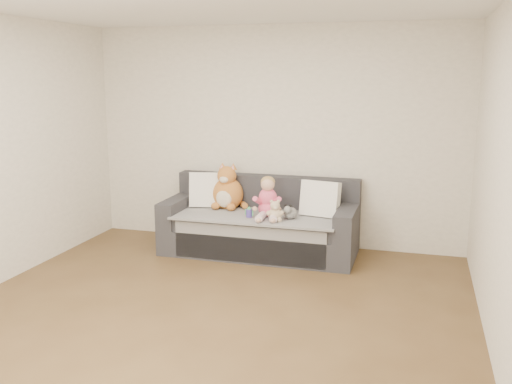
# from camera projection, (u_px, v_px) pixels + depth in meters

# --- Properties ---
(room_shell) EXTENTS (5.00, 5.00, 5.00)m
(room_shell) POSITION_uv_depth(u_px,v_px,m) (214.00, 162.00, 4.83)
(room_shell) COLOR brown
(room_shell) RESTS_ON ground
(sofa) EXTENTS (2.20, 0.94, 0.85)m
(sofa) POSITION_uv_depth(u_px,v_px,m) (261.00, 226.00, 6.59)
(sofa) COLOR #28272C
(sofa) RESTS_ON ground
(cushion_left) EXTENTS (0.49, 0.30, 0.43)m
(cushion_left) POSITION_uv_depth(u_px,v_px,m) (209.00, 190.00, 6.80)
(cushion_left) COLOR white
(cushion_left) RESTS_ON sofa
(cushion_right_back) EXTENTS (0.43, 0.34, 0.37)m
(cushion_right_back) POSITION_uv_depth(u_px,v_px,m) (321.00, 199.00, 6.43)
(cushion_right_back) COLOR white
(cushion_right_back) RESTS_ON sofa
(cushion_right_front) EXTENTS (0.46, 0.27, 0.41)m
(cushion_right_front) POSITION_uv_depth(u_px,v_px,m) (320.00, 199.00, 6.35)
(cushion_right_front) COLOR white
(cushion_right_front) RESTS_ON sofa
(toddler) EXTENTS (0.32, 0.47, 0.46)m
(toddler) POSITION_uv_depth(u_px,v_px,m) (268.00, 200.00, 6.32)
(toddler) COLOR #F2557A
(toddler) RESTS_ON sofa
(plush_cat) EXTENTS (0.45, 0.38, 0.56)m
(plush_cat) POSITION_uv_depth(u_px,v_px,m) (228.00, 191.00, 6.74)
(plush_cat) COLOR #AB6B26
(plush_cat) RESTS_ON sofa
(teddy_bear) EXTENTS (0.18, 0.15, 0.24)m
(teddy_bear) POSITION_uv_depth(u_px,v_px,m) (275.00, 212.00, 6.14)
(teddy_bear) COLOR beige
(teddy_bear) RESTS_ON sofa
(plush_cow) EXTENTS (0.14, 0.22, 0.18)m
(plush_cow) POSITION_uv_depth(u_px,v_px,m) (290.00, 212.00, 6.24)
(plush_cow) COLOR white
(plush_cow) RESTS_ON sofa
(sippy_cup) EXTENTS (0.11, 0.09, 0.12)m
(sippy_cup) POSITION_uv_depth(u_px,v_px,m) (249.00, 212.00, 6.31)
(sippy_cup) COLOR #4A399C
(sippy_cup) RESTS_ON sofa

